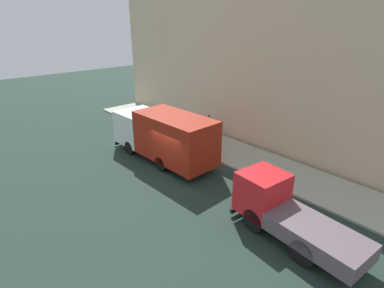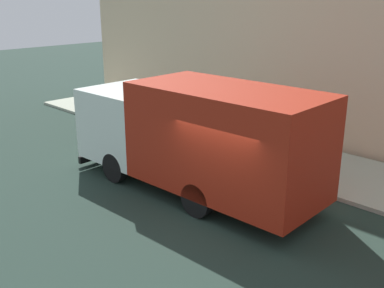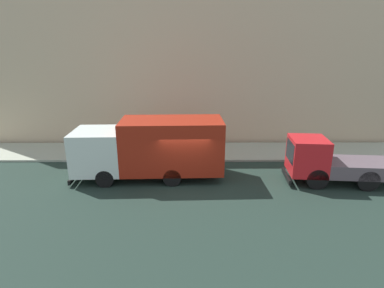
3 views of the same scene
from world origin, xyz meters
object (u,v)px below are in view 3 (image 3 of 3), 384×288
object	(u,v)px
small_flatbed_truck	(332,162)
pedestrian_standing	(183,142)
pedestrian_walking	(143,134)
pedestrian_third	(154,144)
traffic_cone_orange	(108,153)
large_utility_truck	(152,147)

from	to	relation	value
small_flatbed_truck	pedestrian_standing	xyz separation A→B (m)	(3.97, 7.71, -0.16)
pedestrian_walking	pedestrian_third	distance (m)	2.76
pedestrian_third	traffic_cone_orange	distance (m)	2.95
large_utility_truck	traffic_cone_orange	size ratio (longest dim) A/B	12.46
large_utility_truck	pedestrian_walking	world-z (taller)	large_utility_truck
pedestrian_walking	pedestrian_standing	xyz separation A→B (m)	(-2.05, -2.88, 0.04)
large_utility_truck	pedestrian_standing	world-z (taller)	large_utility_truck
large_utility_truck	pedestrian_third	world-z (taller)	large_utility_truck
large_utility_truck	pedestrian_standing	xyz separation A→B (m)	(3.21, -1.58, -0.75)
large_utility_truck	pedestrian_third	size ratio (longest dim) A/B	4.85
pedestrian_standing	traffic_cone_orange	size ratio (longest dim) A/B	2.54
large_utility_truck	pedestrian_standing	bearing A→B (deg)	-27.94
pedestrian_third	traffic_cone_orange	world-z (taller)	pedestrian_third
pedestrian_third	traffic_cone_orange	bearing A→B (deg)	96.39
small_flatbed_truck	pedestrian_third	bearing A→B (deg)	74.87
large_utility_truck	traffic_cone_orange	xyz separation A→B (m)	(2.62, 3.11, -1.28)
large_utility_truck	small_flatbed_truck	xyz separation A→B (m)	(-0.75, -9.29, -0.59)
small_flatbed_truck	pedestrian_third	size ratio (longest dim) A/B	3.55
large_utility_truck	pedestrian_third	distance (m)	2.83
large_utility_truck	pedestrian_walking	size ratio (longest dim) A/B	5.10
pedestrian_walking	pedestrian_third	size ratio (longest dim) A/B	0.95
pedestrian_third	pedestrian_standing	bearing A→B (deg)	-70.70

